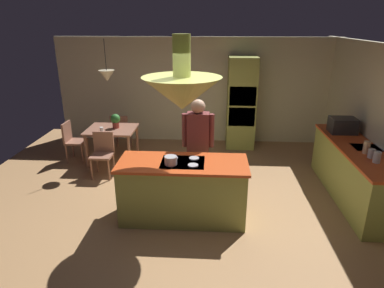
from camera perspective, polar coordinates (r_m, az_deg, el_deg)
ground at (r=5.53m, az=-1.32°, el=-11.21°), size 8.16×8.16×0.00m
wall_back at (r=8.31m, az=0.63°, el=9.12°), size 6.80×0.10×2.55m
kitchen_island at (r=5.12m, az=-1.55°, el=-7.88°), size 1.93×0.81×0.95m
counter_run_right at (r=6.30m, az=25.96°, el=-4.38°), size 0.73×2.60×0.93m
oven_tower at (r=7.98m, az=8.44°, el=6.91°), size 0.66×0.62×2.14m
dining_table at (r=7.27m, az=-13.55°, el=1.85°), size 1.01×0.89×0.76m
person_at_island at (r=5.51m, az=1.03°, el=0.20°), size 0.53×0.23×1.73m
range_hood at (r=4.60m, az=-1.73°, el=9.01°), size 1.10×1.10×1.00m
pendant_light_over_table at (r=7.00m, az=-14.37°, el=11.26°), size 0.32×0.32×0.82m
chair_facing_island at (r=6.73m, az=-15.03°, el=-1.18°), size 0.40×0.40×0.87m
chair_by_back_wall at (r=7.93m, az=-12.11°, el=2.35°), size 0.40×0.40×0.87m
chair_at_corner at (r=7.63m, az=-19.82°, el=0.84°), size 0.40×0.40×0.87m
potted_plant_on_table at (r=7.21m, az=-12.97°, el=4.01°), size 0.20×0.20×0.30m
cup_on_table at (r=7.07m, az=-15.23°, el=2.44°), size 0.07×0.07×0.09m
canister_flour at (r=5.57m, az=29.11°, el=-1.99°), size 0.10×0.10×0.17m
canister_sugar at (r=5.72m, az=28.36°, el=-1.44°), size 0.10×0.10×0.14m
canister_tea at (r=5.87m, az=27.72°, el=-0.53°), size 0.10×0.10×0.20m
microwave_on_counter at (r=6.77m, az=24.40°, el=2.93°), size 0.46×0.36×0.28m
cooking_pot_on_cooktop at (r=4.78m, az=-3.66°, el=-2.80°), size 0.18×0.18×0.12m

